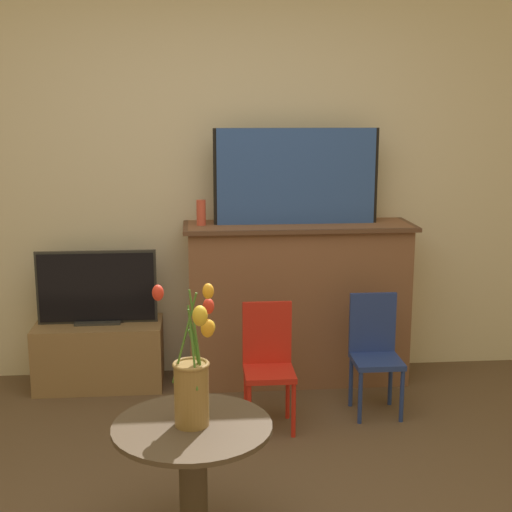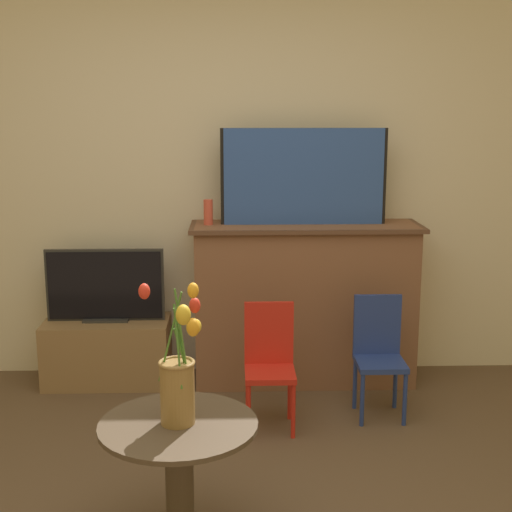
{
  "view_description": "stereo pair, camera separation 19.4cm",
  "coord_description": "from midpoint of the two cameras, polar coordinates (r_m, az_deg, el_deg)",
  "views": [
    {
      "loc": [
        -0.14,
        -2.37,
        1.7
      ],
      "look_at": [
        0.16,
        1.13,
        0.97
      ],
      "focal_mm": 50.0,
      "sensor_mm": 36.0,
      "label": 1
    },
    {
      "loc": [
        0.05,
        -2.38,
        1.7
      ],
      "look_at": [
        0.16,
        1.13,
        0.97
      ],
      "focal_mm": 50.0,
      "sensor_mm": 36.0,
      "label": 2
    }
  ],
  "objects": [
    {
      "name": "tv_stand",
      "position": [
        4.58,
        -10.57,
        -7.52
      ],
      "size": [
        0.77,
        0.38,
        0.4
      ],
      "color": "olive",
      "rests_on": "ground"
    },
    {
      "name": "wall_back",
      "position": [
        4.52,
        -1.24,
        7.36
      ],
      "size": [
        8.0,
        0.06,
        2.7
      ],
      "color": "beige",
      "rests_on": "ground"
    },
    {
      "name": "fireplace_mantel",
      "position": [
        4.47,
        5.16,
        -3.63
      ],
      "size": [
        1.41,
        0.44,
        1.0
      ],
      "color": "brown",
      "rests_on": "ground"
    },
    {
      "name": "mantel_candle",
      "position": [
        4.32,
        -2.56,
        3.51
      ],
      "size": [
        0.06,
        0.06,
        0.15
      ],
      "color": "#CC4C3D",
      "rests_on": "fireplace_mantel"
    },
    {
      "name": "vase_tulips",
      "position": [
        2.72,
        -4.17,
        -9.75
      ],
      "size": [
        0.23,
        0.2,
        0.56
      ],
      "color": "olive",
      "rests_on": "side_table"
    },
    {
      "name": "chair_red",
      "position": [
        3.87,
        2.54,
        -8.27
      ],
      "size": [
        0.27,
        0.27,
        0.67
      ],
      "color": "red",
      "rests_on": "ground"
    },
    {
      "name": "side_table",
      "position": [
        2.88,
        -4.16,
        -16.47
      ],
      "size": [
        0.61,
        0.61,
        0.52
      ],
      "color": "#4C3D2D",
      "rests_on": "ground"
    },
    {
      "name": "tv_monitor",
      "position": [
        4.46,
        -10.77,
        -2.41
      ],
      "size": [
        0.72,
        0.12,
        0.45
      ],
      "color": "#2D2D2D",
      "rests_on": "tv_stand"
    },
    {
      "name": "painting",
      "position": [
        4.33,
        5.13,
        6.34
      ],
      "size": [
        1.0,
        0.03,
        0.58
      ],
      "color": "black",
      "rests_on": "fireplace_mantel"
    },
    {
      "name": "chair_blue",
      "position": [
        4.08,
        11.15,
        -7.39
      ],
      "size": [
        0.27,
        0.27,
        0.67
      ],
      "color": "navy",
      "rests_on": "ground"
    }
  ]
}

